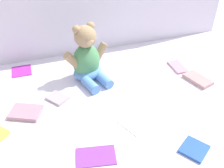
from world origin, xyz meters
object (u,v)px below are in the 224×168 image
at_px(teddy_bear, 87,60).
at_px(book_case_9, 57,98).
at_px(book_case_4, 198,79).
at_px(book_case_8, 178,67).
at_px(book_case_3, 194,149).
at_px(book_case_5, 135,124).
at_px(book_case_10, 22,71).
at_px(book_case_1, 26,112).
at_px(book_case_2, 96,156).

height_order(teddy_bear, book_case_9, teddy_bear).
distance_m(book_case_4, book_case_8, 0.14).
xyz_separation_m(book_case_3, book_case_5, (-0.15, 0.19, -0.00)).
bearing_deg(book_case_8, book_case_5, -138.54).
bearing_deg(book_case_8, teddy_bear, 174.20).
bearing_deg(book_case_10, book_case_8, 164.95).
height_order(book_case_1, book_case_2, book_case_1).
xyz_separation_m(teddy_bear, book_case_8, (0.48, -0.06, -0.10)).
xyz_separation_m(book_case_1, book_case_4, (0.82, -0.03, 0.00)).
xyz_separation_m(teddy_bear, book_case_9, (-0.18, -0.12, -0.10)).
height_order(book_case_2, book_case_10, same).
bearing_deg(book_case_3, book_case_4, -68.78).
bearing_deg(book_case_9, book_case_2, -114.44).
bearing_deg(book_case_8, book_case_10, 165.36).
relative_size(book_case_3, book_case_10, 0.86).
distance_m(book_case_2, book_case_3, 0.35).
relative_size(book_case_2, book_case_10, 1.32).
height_order(book_case_5, book_case_8, book_case_8).
relative_size(book_case_8, book_case_9, 1.36).
height_order(teddy_bear, book_case_8, teddy_bear).
bearing_deg(book_case_5, book_case_4, 179.84).
relative_size(book_case_3, book_case_9, 1.00).
height_order(book_case_1, book_case_3, book_case_1).
bearing_deg(book_case_8, book_case_9, -173.47).
bearing_deg(book_case_9, book_case_1, 166.06).
height_order(teddy_bear, book_case_10, teddy_bear).
bearing_deg(book_case_3, book_case_10, 3.73).
relative_size(book_case_2, book_case_3, 1.54).
bearing_deg(book_case_9, book_case_5, -80.73).
distance_m(book_case_1, book_case_4, 0.82).
xyz_separation_m(book_case_3, book_case_9, (-0.42, 0.46, 0.00)).
bearing_deg(book_case_3, book_case_5, 5.22).
relative_size(book_case_9, book_case_10, 0.86).
bearing_deg(book_case_4, book_case_10, -40.22).
height_order(book_case_3, book_case_5, book_case_3).
bearing_deg(book_case_2, book_case_1, 46.85).
bearing_deg(book_case_1, book_case_9, -42.36).
height_order(book_case_3, book_case_9, same).
height_order(book_case_1, book_case_8, book_case_1).
height_order(book_case_1, book_case_4, same).
bearing_deg(book_case_1, book_case_4, -66.53).
relative_size(book_case_2, book_case_4, 1.01).
relative_size(book_case_2, book_case_8, 1.14).
xyz_separation_m(book_case_2, book_case_3, (0.34, -0.09, 0.00)).
relative_size(book_case_1, book_case_3, 1.39).
bearing_deg(book_case_1, book_case_5, -91.34).
height_order(teddy_bear, book_case_3, teddy_bear).
bearing_deg(book_case_10, book_case_4, 156.91).
distance_m(teddy_bear, book_case_4, 0.55).
bearing_deg(book_case_3, book_case_9, 9.42).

